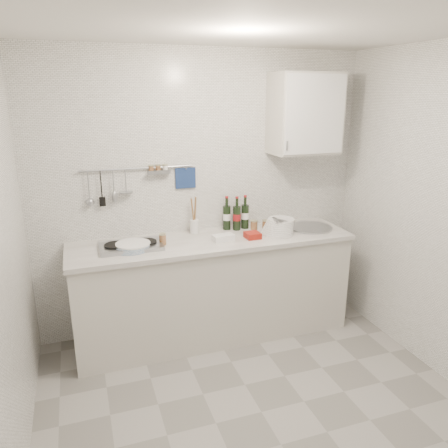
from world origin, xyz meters
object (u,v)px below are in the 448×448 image
at_px(wall_cabinet, 305,114).
at_px(plate_stack_hob, 132,246).
at_px(plate_stack_sink, 279,227).
at_px(utensil_crock, 194,225).
at_px(wine_bottles, 236,213).

xyz_separation_m(wall_cabinet, plate_stack_hob, (-1.59, -0.16, -1.00)).
bearing_deg(plate_stack_sink, utensil_crock, 160.75).
height_order(plate_stack_hob, plate_stack_sink, plate_stack_sink).
height_order(wine_bottles, utensil_crock, utensil_crock).
bearing_deg(wine_bottles, plate_stack_hob, -166.42).
bearing_deg(plate_stack_sink, wall_cabinet, 28.83).
bearing_deg(wall_cabinet, plate_stack_hob, -174.35).
relative_size(plate_stack_sink, utensil_crock, 0.93).
bearing_deg(utensil_crock, plate_stack_sink, -19.25).
distance_m(wall_cabinet, plate_stack_sink, 1.03).
height_order(wall_cabinet, plate_stack_sink, wall_cabinet).
distance_m(wall_cabinet, wine_bottles, 1.07).
relative_size(plate_stack_hob, plate_stack_sink, 0.97).
xyz_separation_m(wall_cabinet, plate_stack_sink, (-0.30, -0.16, -0.97)).
bearing_deg(utensil_crock, wall_cabinet, -4.88).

